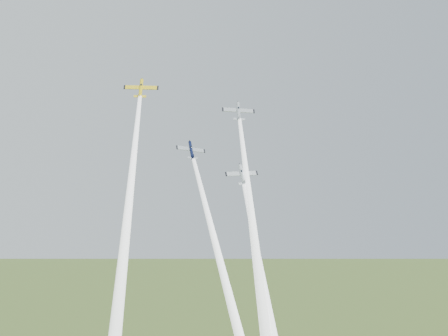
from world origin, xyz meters
TOP-DOWN VIEW (x-y plane):
  - plane_yellow at (-16.42, 7.51)m, footprint 10.61×9.40m
  - smoke_trail_yellow at (-25.63, -13.03)m, footprint 19.67×40.09m
  - plane_navy at (-4.33, 3.61)m, footprint 8.59×6.36m
  - smoke_trail_navy at (-6.73, -18.57)m, footprint 6.90×42.48m
  - plane_silver_right at (9.34, 3.70)m, footprint 10.70×9.07m
  - smoke_trail_silver_right at (1.53, -16.29)m, footprint 17.03×38.85m
  - plane_silver_low at (3.28, -9.00)m, footprint 8.89×7.82m
  - smoke_trail_silver_low at (-3.06, -31.16)m, footprint 14.34×42.92m

SIDE VIEW (x-z plane):
  - smoke_trail_silver_low at x=-3.06m, z-range 33.70..88.52m
  - smoke_trail_navy at x=-6.73m, z-range 42.31..95.23m
  - smoke_trail_silver_right at x=1.53m, z-range 55.51..106.31m
  - smoke_trail_yellow at x=-25.63m, z-range 57.10..110.55m
  - plane_silver_low at x=3.28m, z-range 86.66..93.95m
  - plane_navy at x=-4.33m, z-range 93.37..100.67m
  - plane_silver_right at x=9.34m, z-range 104.09..112.10m
  - plane_yellow at x=-16.42m, z-range 108.49..116.18m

